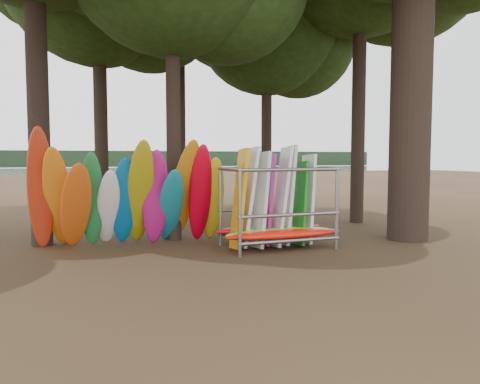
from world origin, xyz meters
name	(u,v)px	position (x,y,z in m)	size (l,w,h in m)	color
ground	(258,251)	(0.00, 0.00, 0.00)	(120.00, 120.00, 0.00)	#47331E
lake	(101,174)	(0.00, 60.00, 0.00)	(160.00, 160.00, 0.00)	gray
far_shore	(87,159)	(0.00, 110.00, 2.00)	(160.00, 4.00, 4.00)	black
oak_3	(267,22)	(3.27, 7.04, 7.87)	(6.83, 6.83, 10.86)	black
kayak_row	(133,198)	(-2.85, 1.84, 1.29)	(5.21, 2.11, 3.26)	red
storage_rack	(277,210)	(0.67, 0.31, 0.99)	(3.22, 1.54, 2.72)	gray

